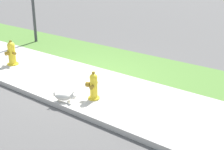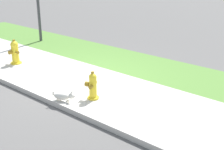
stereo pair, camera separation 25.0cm
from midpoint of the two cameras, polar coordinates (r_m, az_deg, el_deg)
The scene contains 7 objects.
ground_plane at distance 8.44m, azimuth -5.68°, elevation -1.10°, with size 120.00×120.00×0.00m, color #5B5956.
sidewalk_pavement at distance 8.44m, azimuth -5.68°, elevation -1.07°, with size 18.00×2.48×0.01m, color #BCB7AD.
grass_verge at distance 10.04m, azimuth 3.72°, elevation 2.54°, with size 18.00×2.08×0.01m, color #568438.
street_curb at distance 7.64m, azimuth -12.84°, elevation -3.41°, with size 18.00×0.16×0.12m, color #BCB7AD.
fire_hydrant_by_grass_verge at distance 10.10m, azimuth -16.65°, elevation 4.00°, with size 0.40×0.38×0.77m.
fire_hydrant_at_driveway at distance 7.22m, azimuth -2.57°, elevation -2.03°, with size 0.33×0.36×0.68m.
small_white_dog at distance 6.99m, azimuth -7.81°, elevation -3.92°, with size 0.47×0.34×0.38m.
Camera 2 is at (5.82, -5.30, 3.08)m, focal length 50.00 mm.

